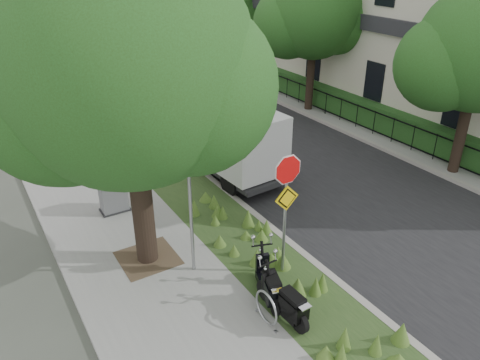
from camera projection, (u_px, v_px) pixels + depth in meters
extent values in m
plane|color=#4C5147|center=(342.00, 269.00, 11.65)|extent=(120.00, 120.00, 0.00)
cube|color=gray|center=(69.00, 161.00, 17.24)|extent=(3.50, 60.00, 0.12)
cube|color=#26411C|center=(140.00, 146.00, 18.52)|extent=(2.00, 60.00, 0.12)
cube|color=#9E9991|center=(163.00, 141.00, 18.98)|extent=(0.20, 60.00, 0.13)
cube|color=black|center=(237.00, 126.00, 20.63)|extent=(7.00, 60.00, 0.01)
cube|color=#9E9991|center=(300.00, 111.00, 22.24)|extent=(0.20, 60.00, 0.13)
cube|color=gray|center=(327.00, 106.00, 23.03)|extent=(3.20, 60.00, 0.12)
cylinder|color=black|center=(139.00, 180.00, 10.84)|extent=(0.52, 0.52, 4.48)
sphere|color=#264A18|center=(126.00, 62.00, 9.60)|extent=(5.40, 5.40, 5.40)
sphere|color=#264A18|center=(62.00, 93.00, 9.96)|extent=(4.05, 4.05, 4.05)
sphere|color=#264A18|center=(190.00, 88.00, 9.84)|extent=(3.78, 3.78, 3.78)
cube|color=#473828|center=(148.00, 258.00, 11.86)|extent=(1.40, 1.40, 0.01)
cylinder|color=#A5A8AD|center=(190.00, 198.00, 10.56)|extent=(0.08, 0.08, 4.00)
torus|color=#A5A8AD|center=(266.00, 308.00, 9.71)|extent=(0.05, 0.77, 0.77)
cube|color=#A5A8AD|center=(276.00, 331.00, 9.61)|extent=(0.06, 0.06, 0.04)
cube|color=#A5A8AD|center=(257.00, 310.00, 10.15)|extent=(0.06, 0.06, 0.04)
cylinder|color=#A5A8AD|center=(285.00, 218.00, 10.72)|extent=(0.07, 0.07, 3.00)
cylinder|color=red|center=(288.00, 170.00, 10.13)|extent=(0.86, 0.03, 0.86)
cylinder|color=white|center=(288.00, 170.00, 10.14)|extent=(0.94, 0.02, 0.94)
cube|color=yellow|center=(287.00, 198.00, 10.45)|extent=(0.64, 0.03, 0.64)
cube|color=black|center=(313.00, 89.00, 22.10)|extent=(0.04, 24.00, 0.04)
cube|color=black|center=(312.00, 105.00, 22.47)|extent=(0.04, 24.00, 0.04)
cylinder|color=black|center=(312.00, 98.00, 22.31)|extent=(0.03, 0.03, 1.00)
cube|color=#174217|center=(323.00, 95.00, 22.61)|extent=(1.00, 24.00, 1.10)
cube|color=beige|center=(386.00, 17.00, 22.77)|extent=(7.00, 26.00, 8.00)
cube|color=#2D2D33|center=(331.00, 16.00, 20.98)|extent=(0.25, 26.00, 0.60)
cylinder|color=black|center=(464.00, 119.00, 15.51)|extent=(0.36, 0.36, 3.81)
sphere|color=#264A18|center=(442.00, 64.00, 14.72)|extent=(3.00, 3.00, 3.00)
cylinder|color=black|center=(311.00, 67.00, 21.52)|extent=(0.36, 0.36, 4.03)
sphere|color=#264A18|center=(315.00, 11.00, 20.41)|extent=(4.20, 4.20, 4.20)
sphere|color=#264A18|center=(288.00, 23.00, 20.69)|extent=(3.15, 3.15, 3.15)
sphere|color=#264A18|center=(337.00, 21.00, 20.59)|extent=(2.94, 2.94, 2.94)
cylinder|color=black|center=(225.00, 42.00, 27.68)|extent=(0.36, 0.36, 3.64)
sphere|color=#264A18|center=(224.00, 3.00, 26.68)|extent=(3.80, 3.80, 3.80)
sphere|color=#264A18|center=(206.00, 11.00, 26.93)|extent=(2.85, 2.85, 2.85)
sphere|color=#264A18|center=(240.00, 10.00, 26.84)|extent=(2.66, 2.66, 2.66)
cylinder|color=black|center=(265.00, 290.00, 10.39)|extent=(0.14, 0.49, 0.49)
cylinder|color=black|center=(300.00, 322.00, 9.54)|extent=(0.14, 0.49, 0.49)
cube|color=black|center=(283.00, 306.00, 9.92)|extent=(0.37, 1.10, 0.17)
cube|color=black|center=(294.00, 307.00, 9.58)|extent=(0.37, 0.63, 0.38)
cube|color=black|center=(293.00, 296.00, 9.50)|extent=(0.31, 0.58, 0.11)
cylinder|color=black|center=(261.00, 271.00, 11.01)|extent=(0.27, 0.50, 0.49)
cylinder|color=black|center=(275.00, 304.00, 9.99)|extent=(0.27, 0.50, 0.49)
cube|color=black|center=(268.00, 288.00, 10.45)|extent=(0.66, 1.13, 0.17)
cube|color=black|center=(272.00, 289.00, 10.06)|extent=(0.52, 0.69, 0.38)
cube|color=black|center=(272.00, 279.00, 9.99)|extent=(0.45, 0.63, 0.11)
cube|color=#262628|center=(228.00, 162.00, 16.22)|extent=(2.07, 4.74, 0.16)
cube|color=#B7BABC|center=(201.00, 127.00, 17.18)|extent=(1.87, 1.35, 1.40)
cube|color=silver|center=(236.00, 137.00, 15.38)|extent=(2.15, 3.45, 1.92)
cube|color=#262628|center=(115.00, 210.00, 13.96)|extent=(0.85, 0.57, 0.04)
cube|color=slate|center=(113.00, 194.00, 13.72)|extent=(0.75, 0.47, 1.12)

